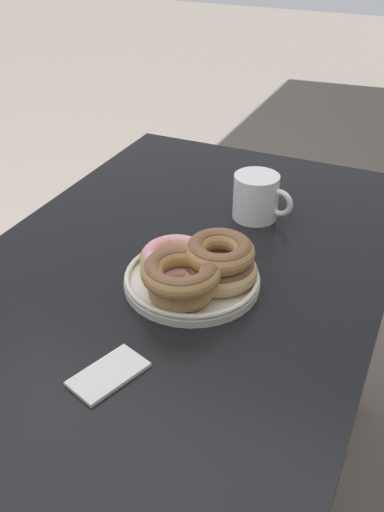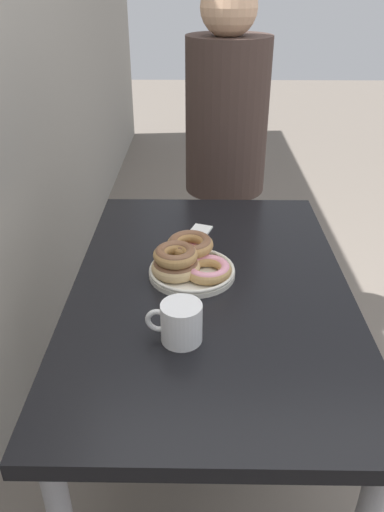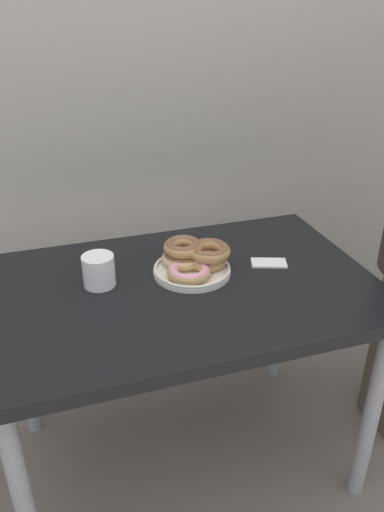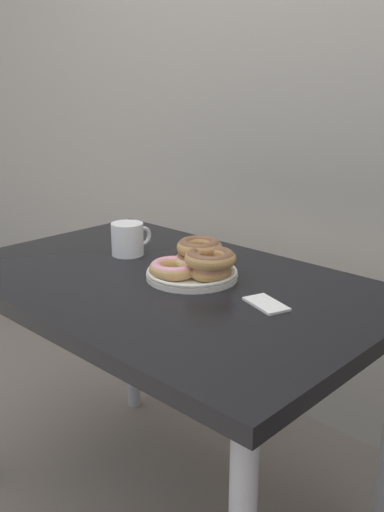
{
  "view_description": "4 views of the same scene",
  "coord_description": "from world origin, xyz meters",
  "views": [
    {
      "loc": [
        0.79,
        0.78,
        1.32
      ],
      "look_at": [
        0.05,
        0.44,
        0.79
      ],
      "focal_mm": 40.0,
      "sensor_mm": 36.0,
      "label": 1
    },
    {
      "loc": [
        -1.13,
        0.42,
        1.46
      ],
      "look_at": [
        0.05,
        0.44,
        0.79
      ],
      "focal_mm": 35.0,
      "sensor_mm": 36.0,
      "label": 2
    },
    {
      "loc": [
        -0.36,
        -0.82,
        1.5
      ],
      "look_at": [
        0.05,
        0.44,
        0.79
      ],
      "focal_mm": 35.0,
      "sensor_mm": 36.0,
      "label": 3
    },
    {
      "loc": [
        1.01,
        -0.57,
        1.23
      ],
      "look_at": [
        0.05,
        0.44,
        0.79
      ],
      "focal_mm": 40.0,
      "sensor_mm": 36.0,
      "label": 4
    }
  ],
  "objects": [
    {
      "name": "dining_table",
      "position": [
        0.0,
        0.39,
        0.65
      ],
      "size": [
        1.15,
        0.74,
        0.73
      ],
      "color": "black",
      "rests_on": "ground_plane"
    },
    {
      "name": "coffee_mug",
      "position": [
        -0.23,
        0.46,
        0.78
      ],
      "size": [
        0.09,
        0.13,
        0.1
      ],
      "color": "white",
      "rests_on": "dining_table"
    },
    {
      "name": "donut_plate",
      "position": [
        0.05,
        0.45,
        0.77
      ],
      "size": [
        0.25,
        0.25,
        0.09
      ],
      "color": "silver",
      "rests_on": "dining_table"
    },
    {
      "name": "napkin",
      "position": [
        0.3,
        0.42,
        0.74
      ],
      "size": [
        0.12,
        0.09,
        0.01
      ],
      "color": "white",
      "rests_on": "dining_table"
    },
    {
      "name": "wall_back",
      "position": [
        0.0,
        1.12,
        1.3
      ],
      "size": [
        8.0,
        0.05,
        2.6
      ],
      "color": "#9E998E",
      "rests_on": "ground_plane"
    }
  ]
}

